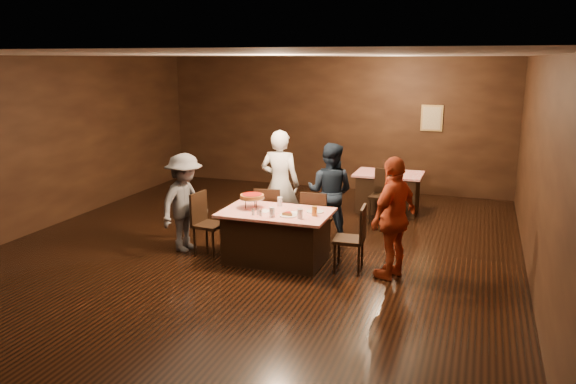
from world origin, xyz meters
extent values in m
plane|color=black|center=(0.00, 0.00, 0.00)|extent=(10.00, 10.00, 0.00)
cube|color=silver|center=(0.00, 0.00, 3.00)|extent=(8.00, 10.00, 0.04)
cube|color=black|center=(0.00, 5.00, 1.50)|extent=(8.00, 0.04, 3.00)
cube|color=black|center=(-4.00, 0.00, 1.50)|extent=(0.04, 10.00, 3.00)
cube|color=black|center=(4.00, 0.00, 1.50)|extent=(0.04, 10.00, 3.00)
cube|color=tan|center=(2.20, 4.97, 1.70)|extent=(0.46, 0.03, 0.56)
cube|color=beige|center=(2.20, 4.95, 1.70)|extent=(0.38, 0.01, 0.48)
cube|color=red|center=(0.48, -0.07, 0.39)|extent=(1.60, 1.00, 0.77)
cube|color=#B00B15|center=(1.58, 3.30, 0.39)|extent=(1.30, 0.90, 0.77)
cube|color=black|center=(0.08, 0.68, 0.47)|extent=(0.49, 0.49, 0.95)
cube|color=black|center=(0.88, 0.68, 0.47)|extent=(0.42, 0.42, 0.95)
cube|color=black|center=(-0.62, -0.07, 0.47)|extent=(0.46, 0.46, 0.95)
cube|color=black|center=(1.58, -0.07, 0.47)|extent=(0.45, 0.45, 0.95)
cube|color=black|center=(1.58, 2.60, 0.47)|extent=(0.47, 0.47, 0.95)
cube|color=black|center=(1.58, 3.90, 0.47)|extent=(0.45, 0.45, 0.95)
imported|color=silver|center=(0.13, 1.07, 0.91)|extent=(0.67, 0.44, 1.82)
imported|color=black|center=(0.96, 1.19, 0.81)|extent=(0.82, 0.66, 1.63)
imported|color=#505054|center=(-1.03, -0.06, 0.77)|extent=(0.75, 1.09, 1.54)
imported|color=#AC3D1E|center=(2.21, -0.11, 0.85)|extent=(0.77, 1.07, 1.69)
cylinder|color=black|center=(0.08, 0.08, 0.84)|extent=(0.01, 0.01, 0.15)
cylinder|color=black|center=(0.00, -0.07, 0.84)|extent=(0.01, 0.01, 0.15)
cylinder|color=black|center=(0.17, -0.07, 0.84)|extent=(0.01, 0.01, 0.15)
cylinder|color=silver|center=(0.08, -0.02, 0.93)|extent=(0.38, 0.38, 0.01)
cylinder|color=#B27233|center=(0.08, -0.02, 0.96)|extent=(0.35, 0.35, 0.05)
cylinder|color=#A5140C|center=(0.08, -0.02, 0.98)|extent=(0.30, 0.30, 0.01)
cylinder|color=white|center=(0.73, -0.25, 0.78)|extent=(0.25, 0.25, 0.01)
cylinder|color=#B27233|center=(0.73, -0.25, 0.81)|extent=(0.18, 0.18, 0.04)
cylinder|color=#A5140C|center=(0.73, -0.25, 0.83)|extent=(0.14, 0.14, 0.01)
cylinder|color=white|center=(1.03, 0.08, 0.78)|extent=(0.25, 0.25, 0.01)
cylinder|color=silver|center=(0.53, -0.37, 0.84)|extent=(0.08, 0.08, 0.14)
cylinder|color=silver|center=(0.93, -0.32, 0.84)|extent=(0.08, 0.08, 0.14)
cylinder|color=#BF7F26|center=(1.08, -0.12, 0.84)|extent=(0.08, 0.08, 0.14)
cylinder|color=silver|center=(0.43, 0.23, 0.84)|extent=(0.08, 0.08, 0.14)
cylinder|color=silver|center=(0.30, -0.32, 0.81)|extent=(0.04, 0.04, 0.08)
cylinder|color=silver|center=(0.30, -0.32, 0.85)|extent=(0.05, 0.05, 0.02)
cylinder|color=silver|center=(0.36, -0.37, 0.81)|extent=(0.04, 0.04, 0.08)
cylinder|color=silver|center=(0.36, -0.37, 0.85)|extent=(0.05, 0.05, 0.02)
cylinder|color=silver|center=(0.24, -0.37, 0.81)|extent=(0.04, 0.04, 0.08)
cylinder|color=silver|center=(0.24, -0.37, 0.85)|extent=(0.05, 0.05, 0.02)
cube|color=white|center=(0.78, -0.07, 0.77)|extent=(0.19, 0.19, 0.01)
cube|color=white|center=(0.33, -0.12, 0.77)|extent=(0.21, 0.21, 0.01)
camera|label=1|loc=(3.26, -7.50, 2.95)|focal=35.00mm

